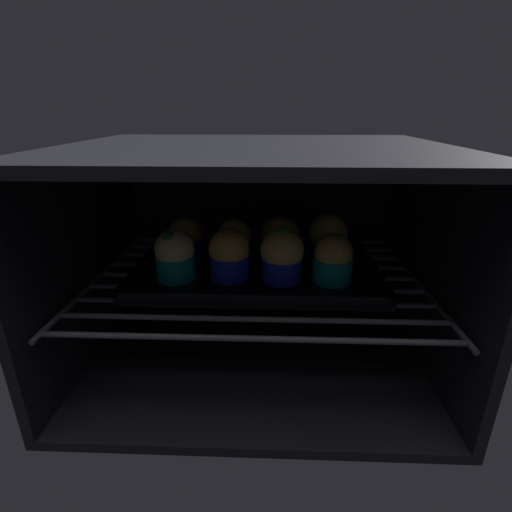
{
  "coord_description": "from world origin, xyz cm",
  "views": [
    {
      "loc": [
        2.3,
        -37.96,
        40.65
      ],
      "look_at": [
        0.0,
        21.76,
        17.5
      ],
      "focal_mm": 26.81,
      "sensor_mm": 36.0,
      "label": 1
    }
  ],
  "objects_px": {
    "baking_tray": "(256,271)",
    "muffin_row0_col2": "(282,255)",
    "muffin_row1_col1": "(234,241)",
    "muffin_row1_col0": "(186,240)",
    "muffin_row1_col2": "(280,240)",
    "muffin_row0_col3": "(333,259)",
    "muffin_row0_col1": "(229,255)",
    "muffin_row1_col3": "(328,238)",
    "muffin_row0_col0": "(175,256)"
  },
  "relations": [
    {
      "from": "muffin_row0_col1",
      "to": "muffin_row1_col2",
      "type": "xyz_separation_m",
      "value": [
        0.08,
        0.08,
        -0.0
      ]
    },
    {
      "from": "baking_tray",
      "to": "muffin_row1_col1",
      "type": "bearing_deg",
      "value": 134.78
    },
    {
      "from": "muffin_row0_col3",
      "to": "muffin_row1_col0",
      "type": "bearing_deg",
      "value": 161.27
    },
    {
      "from": "muffin_row0_col2",
      "to": "muffin_row1_col2",
      "type": "height_order",
      "value": "muffin_row0_col2"
    },
    {
      "from": "muffin_row0_col1",
      "to": "muffin_row1_col3",
      "type": "distance_m",
      "value": 0.18
    },
    {
      "from": "baking_tray",
      "to": "muffin_row0_col0",
      "type": "xyz_separation_m",
      "value": [
        -0.13,
        -0.04,
        0.04
      ]
    },
    {
      "from": "baking_tray",
      "to": "muffin_row0_col0",
      "type": "bearing_deg",
      "value": -160.75
    },
    {
      "from": "muffin_row0_col0",
      "to": "baking_tray",
      "type": "bearing_deg",
      "value": 19.25
    },
    {
      "from": "muffin_row0_col0",
      "to": "muffin_row1_col0",
      "type": "height_order",
      "value": "muffin_row0_col0"
    },
    {
      "from": "muffin_row0_col1",
      "to": "muffin_row0_col2",
      "type": "distance_m",
      "value": 0.08
    },
    {
      "from": "muffin_row0_col1",
      "to": "muffin_row1_col3",
      "type": "height_order",
      "value": "muffin_row1_col3"
    },
    {
      "from": "baking_tray",
      "to": "muffin_row1_col1",
      "type": "distance_m",
      "value": 0.07
    },
    {
      "from": "muffin_row0_col2",
      "to": "muffin_row1_col2",
      "type": "xyz_separation_m",
      "value": [
        -0.0,
        0.08,
        -0.0
      ]
    },
    {
      "from": "muffin_row0_col0",
      "to": "muffin_row0_col3",
      "type": "relative_size",
      "value": 1.04
    },
    {
      "from": "muffin_row0_col3",
      "to": "muffin_row0_col0",
      "type": "bearing_deg",
      "value": -179.83
    },
    {
      "from": "muffin_row1_col0",
      "to": "muffin_row1_col2",
      "type": "height_order",
      "value": "muffin_row1_col2"
    },
    {
      "from": "baking_tray",
      "to": "muffin_row1_col3",
      "type": "distance_m",
      "value": 0.14
    },
    {
      "from": "muffin_row0_col0",
      "to": "muffin_row0_col1",
      "type": "xyz_separation_m",
      "value": [
        0.09,
        0.01,
        0.0
      ]
    },
    {
      "from": "muffin_row0_col3",
      "to": "muffin_row1_col0",
      "type": "relative_size",
      "value": 1.0
    },
    {
      "from": "muffin_row1_col2",
      "to": "muffin_row0_col1",
      "type": "bearing_deg",
      "value": -136.84
    },
    {
      "from": "muffin_row1_col1",
      "to": "muffin_row1_col3",
      "type": "height_order",
      "value": "muffin_row1_col3"
    },
    {
      "from": "muffin_row0_col1",
      "to": "muffin_row0_col2",
      "type": "bearing_deg",
      "value": -3.15
    },
    {
      "from": "muffin_row0_col3",
      "to": "muffin_row1_col3",
      "type": "height_order",
      "value": "muffin_row1_col3"
    },
    {
      "from": "muffin_row1_col2",
      "to": "muffin_row1_col0",
      "type": "bearing_deg",
      "value": 179.39
    },
    {
      "from": "muffin_row1_col1",
      "to": "muffin_row0_col1",
      "type": "bearing_deg",
      "value": -90.71
    },
    {
      "from": "muffin_row1_col1",
      "to": "muffin_row1_col2",
      "type": "relative_size",
      "value": 0.92
    },
    {
      "from": "muffin_row0_col1",
      "to": "muffin_row1_col1",
      "type": "height_order",
      "value": "muffin_row0_col1"
    },
    {
      "from": "baking_tray",
      "to": "muffin_row0_col3",
      "type": "xyz_separation_m",
      "value": [
        0.12,
        -0.04,
        0.04
      ]
    },
    {
      "from": "muffin_row0_col3",
      "to": "muffin_row1_col1",
      "type": "xyz_separation_m",
      "value": [
        -0.16,
        0.08,
        -0.0
      ]
    },
    {
      "from": "muffin_row1_col0",
      "to": "muffin_row1_col2",
      "type": "xyz_separation_m",
      "value": [
        0.17,
        -0.0,
        0.0
      ]
    },
    {
      "from": "muffin_row0_col3",
      "to": "muffin_row1_col1",
      "type": "distance_m",
      "value": 0.18
    },
    {
      "from": "baking_tray",
      "to": "muffin_row0_col0",
      "type": "relative_size",
      "value": 5.01
    },
    {
      "from": "muffin_row0_col3",
      "to": "muffin_row1_col1",
      "type": "bearing_deg",
      "value": 152.68
    },
    {
      "from": "muffin_row1_col0",
      "to": "muffin_row0_col2",
      "type": "bearing_deg",
      "value": -26.21
    },
    {
      "from": "baking_tray",
      "to": "muffin_row0_col0",
      "type": "distance_m",
      "value": 0.14
    },
    {
      "from": "muffin_row1_col0",
      "to": "muffin_row1_col3",
      "type": "height_order",
      "value": "muffin_row1_col3"
    },
    {
      "from": "muffin_row0_col3",
      "to": "muffin_row1_col3",
      "type": "distance_m",
      "value": 0.09
    },
    {
      "from": "muffin_row1_col1",
      "to": "muffin_row1_col3",
      "type": "xyz_separation_m",
      "value": [
        0.16,
        0.0,
        0.01
      ]
    },
    {
      "from": "muffin_row1_col1",
      "to": "muffin_row1_col3",
      "type": "distance_m",
      "value": 0.16
    },
    {
      "from": "baking_tray",
      "to": "muffin_row0_col2",
      "type": "bearing_deg",
      "value": -45.03
    },
    {
      "from": "muffin_row1_col1",
      "to": "muffin_row0_col2",
      "type": "bearing_deg",
      "value": -45.12
    },
    {
      "from": "muffin_row0_col0",
      "to": "muffin_row0_col2",
      "type": "relative_size",
      "value": 0.91
    },
    {
      "from": "baking_tray",
      "to": "muffin_row1_col1",
      "type": "xyz_separation_m",
      "value": [
        -0.04,
        0.04,
        0.04
      ]
    },
    {
      "from": "muffin_row0_col2",
      "to": "muffin_row1_col2",
      "type": "bearing_deg",
      "value": 90.73
    },
    {
      "from": "muffin_row1_col0",
      "to": "muffin_row0_col0",
      "type": "bearing_deg",
      "value": -89.44
    },
    {
      "from": "muffin_row1_col2",
      "to": "muffin_row1_col3",
      "type": "distance_m",
      "value": 0.08
    },
    {
      "from": "baking_tray",
      "to": "muffin_row0_col3",
      "type": "relative_size",
      "value": 5.19
    },
    {
      "from": "muffin_row0_col0",
      "to": "muffin_row1_col2",
      "type": "xyz_separation_m",
      "value": [
        0.17,
        0.08,
        -0.0
      ]
    },
    {
      "from": "muffin_row0_col3",
      "to": "muffin_row1_col0",
      "type": "distance_m",
      "value": 0.26
    },
    {
      "from": "muffin_row0_col1",
      "to": "muffin_row1_col2",
      "type": "distance_m",
      "value": 0.11
    }
  ]
}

